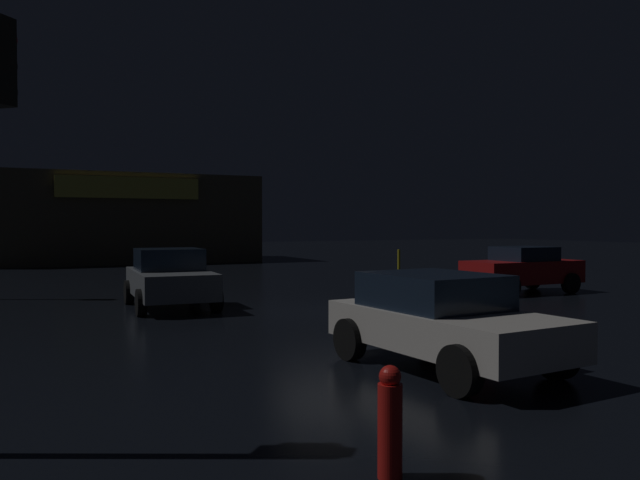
% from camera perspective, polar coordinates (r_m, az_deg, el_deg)
% --- Properties ---
extents(ground_plane, '(120.00, 120.00, 0.00)m').
position_cam_1_polar(ground_plane, '(16.51, 0.46, -6.35)').
color(ground_plane, black).
extents(store_building, '(15.37, 7.54, 5.06)m').
position_cam_1_polar(store_building, '(39.85, -17.43, 1.81)').
color(store_building, brown).
rests_on(store_building, ground).
extents(car_near, '(3.85, 1.92, 1.50)m').
position_cam_1_polar(car_near, '(21.88, 17.52, -2.46)').
color(car_near, '#A51414').
rests_on(car_near, ground).
extents(car_far, '(2.24, 4.02, 1.58)m').
position_cam_1_polar(car_far, '(17.60, -13.16, -3.32)').
color(car_far, slate).
rests_on(car_far, ground).
extents(car_crossing, '(2.31, 4.09, 1.46)m').
position_cam_1_polar(car_crossing, '(10.21, 10.81, -6.88)').
color(car_crossing, silver).
rests_on(car_crossing, ground).
extents(fire_hydrant, '(0.22, 0.22, 1.00)m').
position_cam_1_polar(fire_hydrant, '(5.91, 6.23, -15.76)').
color(fire_hydrant, red).
rests_on(fire_hydrant, ground).
extents(bollard_kerb_a, '(0.12, 0.12, 1.12)m').
position_cam_1_polar(bollard_kerb_a, '(28.23, 7.01, -1.98)').
color(bollard_kerb_a, gold).
rests_on(bollard_kerb_a, ground).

